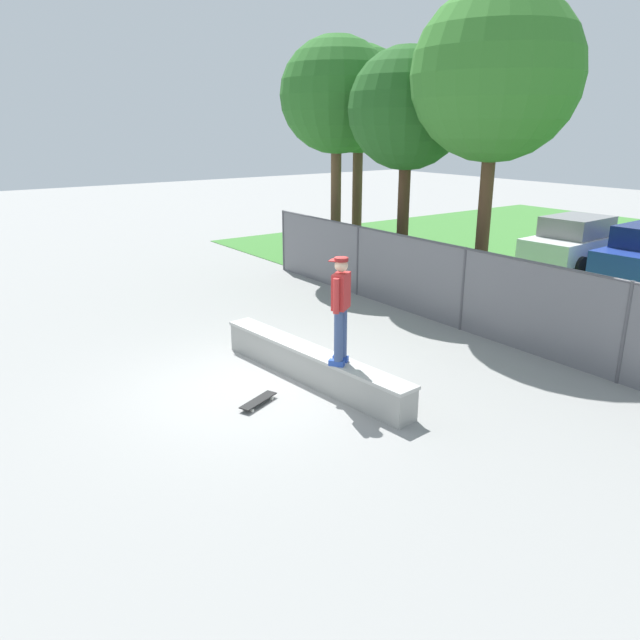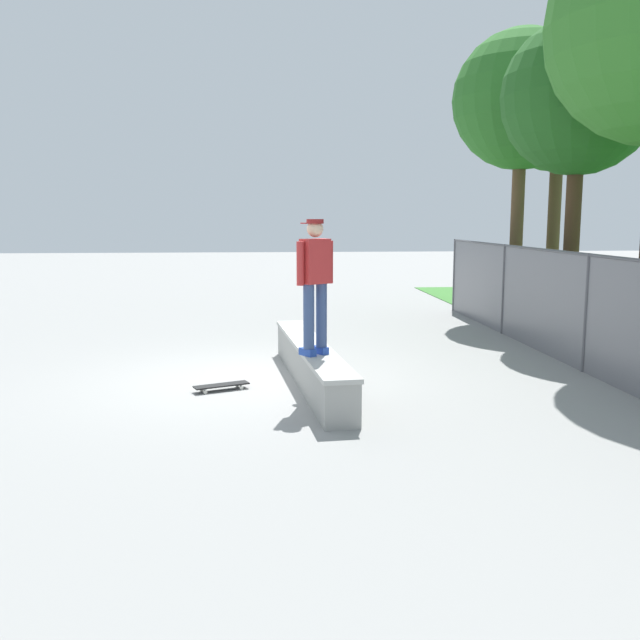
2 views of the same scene
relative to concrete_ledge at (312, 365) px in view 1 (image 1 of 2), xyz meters
The scene contains 10 objects.
ground_plane 1.18m from the concrete_ledge, 110.23° to the right, with size 80.00×80.00×0.00m, color gray.
concrete_ledge is the anchor object (origin of this frame).
skateboarder 1.58m from the concrete_ledge, ahead, with size 0.42×0.51×1.84m.
skateboard 1.37m from the concrete_ledge, 76.90° to the right, with size 0.49×0.82×0.09m.
chainlink_fence 4.52m from the concrete_ledge, 95.08° to the left, with size 15.04×0.07×1.91m.
tree_near_left 10.91m from the concrete_ledge, 136.14° to the left, with size 3.24×3.24×6.86m.
tree_near_right 10.13m from the concrete_ledge, 139.94° to the left, with size 3.37×3.37×7.00m.
tree_mid 8.22m from the concrete_ledge, 123.37° to the left, with size 3.13×3.13×6.45m.
tree_far 7.92m from the concrete_ledge, 100.76° to the left, with size 3.83×3.83×7.46m.
car_white 12.83m from the concrete_ledge, 101.96° to the left, with size 2.17×4.28×1.66m.
Camera 1 is at (8.82, -4.84, 4.48)m, focal length 34.09 mm.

